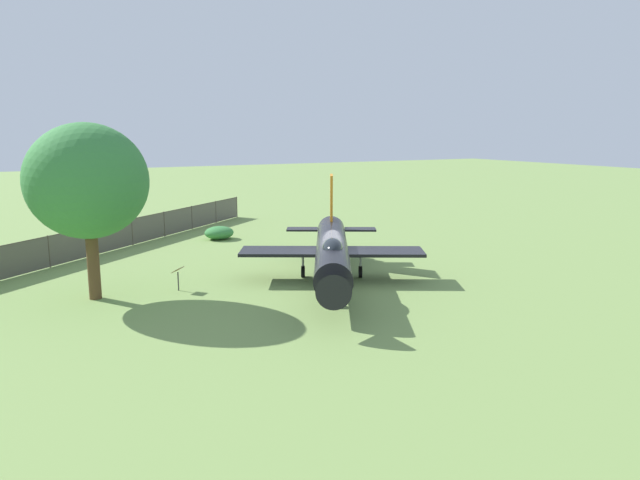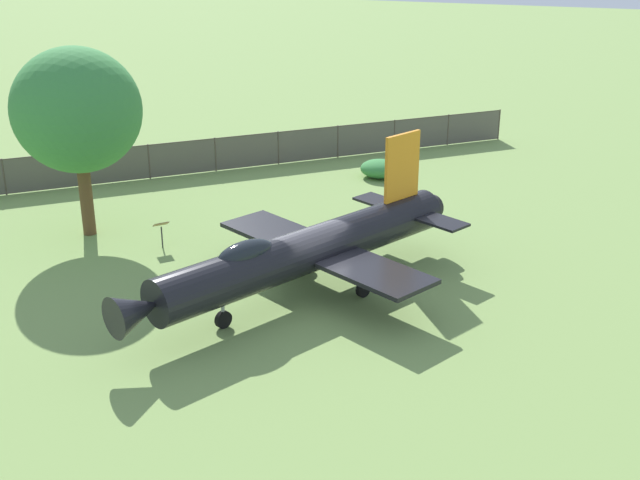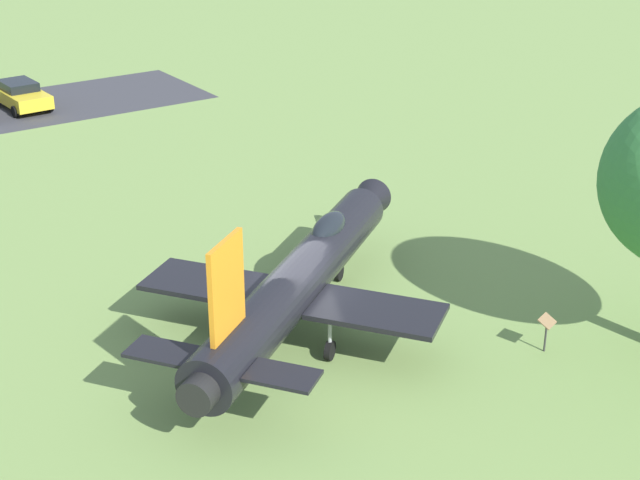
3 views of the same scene
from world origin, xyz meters
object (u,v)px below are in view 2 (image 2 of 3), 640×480
(display_jet, at_px, (301,252))
(info_plaque, at_px, (161,228))
(shade_tree, at_px, (77,111))
(shrub_near_fence, at_px, (380,169))

(display_jet, distance_m, info_plaque, 7.47)
(shade_tree, relative_size, shrub_near_fence, 3.85)
(shrub_near_fence, distance_m, info_plaque, 13.50)
(display_jet, distance_m, shrub_near_fence, 14.76)
(shrub_near_fence, relative_size, info_plaque, 1.79)
(display_jet, bearing_deg, info_plaque, -81.85)
(display_jet, xyz_separation_m, info_plaque, (2.57, 6.96, -0.88))
(shade_tree, bearing_deg, shrub_near_fence, -39.54)
(display_jet, bearing_deg, shade_tree, -77.14)
(display_jet, xyz_separation_m, shade_tree, (2.96, 10.64, 3.58))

